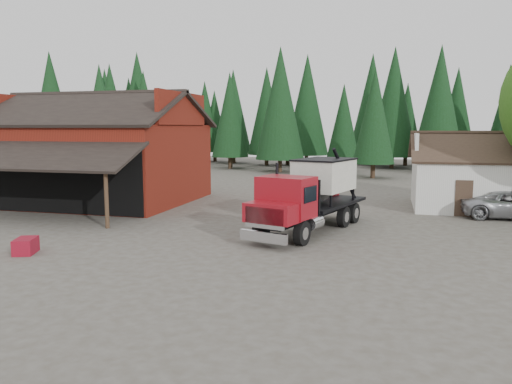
# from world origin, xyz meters

# --- Properties ---
(ground) EXTENTS (120.00, 120.00, 0.00)m
(ground) POSITION_xyz_m (0.00, 0.00, 0.00)
(ground) COLOR #484339
(ground) RESTS_ON ground
(red_barn) EXTENTS (12.80, 13.63, 7.18)m
(red_barn) POSITION_xyz_m (-11.00, 9.90, 2.69)
(red_barn) COLOR maroon
(red_barn) RESTS_ON ground
(farmhouse) EXTENTS (8.60, 6.42, 4.65)m
(farmhouse) POSITION_xyz_m (13.00, 13.00, 1.67)
(farmhouse) COLOR silver
(farmhouse) RESTS_ON ground
(conifer_backdrop) EXTENTS (76.00, 16.00, 16.00)m
(conifer_backdrop) POSITION_xyz_m (0.00, 42.00, 0.00)
(conifer_backdrop) COLOR black
(conifer_backdrop) RESTS_ON ground
(near_pine_a) EXTENTS (4.40, 4.40, 11.40)m
(near_pine_a) POSITION_xyz_m (-22.00, 28.00, 6.39)
(near_pine_a) COLOR #382619
(near_pine_a) RESTS_ON ground
(near_pine_b) EXTENTS (3.96, 3.96, 10.40)m
(near_pine_b) POSITION_xyz_m (6.00, 30.00, 5.89)
(near_pine_b) COLOR #382619
(near_pine_b) RESTS_ON ground
(near_pine_d) EXTENTS (5.28, 5.28, 13.40)m
(near_pine_d) POSITION_xyz_m (-4.00, 34.00, 7.39)
(near_pine_d) COLOR #382619
(near_pine_d) RESTS_ON ground
(feed_truck) EXTENTS (4.68, 8.84, 3.86)m
(feed_truck) POSITION_xyz_m (4.01, 4.02, 1.81)
(feed_truck) COLOR black
(feed_truck) RESTS_ON ground
(equip_box) EXTENTS (1.05, 1.28, 0.60)m
(equip_box) POSITION_xyz_m (-6.00, -3.06, 0.30)
(equip_box) COLOR maroon
(equip_box) RESTS_ON ground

